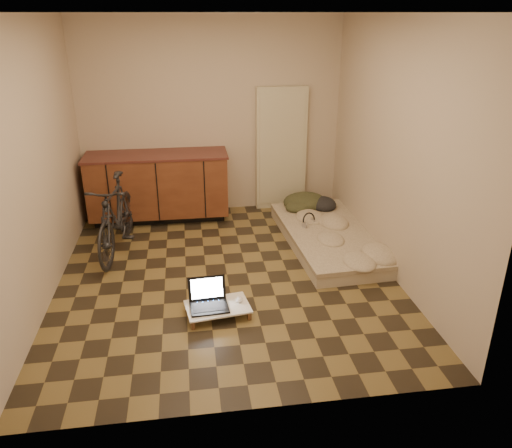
{
  "coord_description": "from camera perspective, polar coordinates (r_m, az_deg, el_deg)",
  "views": [
    {
      "loc": [
        -0.37,
        -4.72,
        2.6
      ],
      "look_at": [
        0.32,
        0.05,
        0.55
      ],
      "focal_mm": 35.0,
      "sensor_mm": 36.0,
      "label": 1
    }
  ],
  "objects": [
    {
      "name": "lap_desk",
      "position": [
        4.69,
        -4.4,
        -9.44
      ],
      "size": [
        0.63,
        0.45,
        0.1
      ],
      "rotation": [
        0.0,
        0.0,
        0.14
      ],
      "color": "brown",
      "rests_on": "ground"
    },
    {
      "name": "room_shell",
      "position": [
        4.91,
        -3.7,
        7.63
      ],
      "size": [
        3.5,
        4.0,
        2.6
      ],
      "color": "brown",
      "rests_on": "ground"
    },
    {
      "name": "futon",
      "position": [
        6.12,
        8.34,
        -1.47
      ],
      "size": [
        1.1,
        2.11,
        0.18
      ],
      "rotation": [
        0.0,
        0.0,
        0.06
      ],
      "color": "beige",
      "rests_on": "ground"
    },
    {
      "name": "cabinets",
      "position": [
        6.78,
        -11.08,
        4.25
      ],
      "size": [
        1.84,
        0.62,
        0.91
      ],
      "color": "black",
      "rests_on": "ground"
    },
    {
      "name": "laptop",
      "position": [
        4.68,
        -5.46,
        -8.71
      ],
      "size": [
        0.37,
        0.33,
        0.24
      ],
      "rotation": [
        0.0,
        0.0,
        0.07
      ],
      "color": "black",
      "rests_on": "lap_desk"
    },
    {
      "name": "appliance_panel",
      "position": [
        7.01,
        2.88,
        8.55
      ],
      "size": [
        0.7,
        0.1,
        1.7
      ],
      "primitive_type": "cube",
      "color": "beige",
      "rests_on": "ground"
    },
    {
      "name": "mouse",
      "position": [
        4.74,
        -1.92,
        -8.6
      ],
      "size": [
        0.08,
        0.11,
        0.04
      ],
      "primitive_type": "ellipsoid",
      "rotation": [
        0.0,
        0.0,
        -0.18
      ],
      "color": "white",
      "rests_on": "lap_desk"
    },
    {
      "name": "clothing_pile",
      "position": [
        6.78,
        6.17,
        3.06
      ],
      "size": [
        0.65,
        0.55,
        0.25
      ],
      "primitive_type": null,
      "rotation": [
        0.0,
        0.0,
        0.06
      ],
      "color": "#33361F",
      "rests_on": "futon"
    },
    {
      "name": "bicycle",
      "position": [
        5.92,
        -15.77,
        1.27
      ],
      "size": [
        0.66,
        1.57,
        0.99
      ],
      "primitive_type": "imported",
      "rotation": [
        0.0,
        0.0,
        -0.14
      ],
      "color": "black",
      "rests_on": "ground"
    },
    {
      "name": "headphones",
      "position": [
        6.16,
        6.06,
        0.48
      ],
      "size": [
        0.29,
        0.28,
        0.15
      ],
      "primitive_type": null,
      "rotation": [
        0.0,
        0.0,
        0.51
      ],
      "color": "black",
      "rests_on": "futon"
    }
  ]
}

